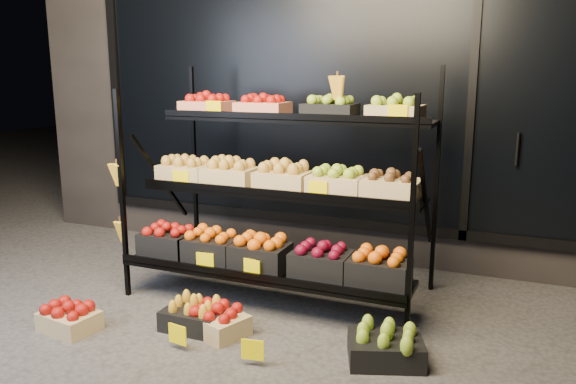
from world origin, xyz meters
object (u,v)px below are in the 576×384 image
at_px(display_rack, 276,191).
at_px(floor_crate_left, 69,317).
at_px(floor_crate_midleft, 195,315).
at_px(floor_crate_midright, 217,319).

xyz_separation_m(display_rack, floor_crate_left, (-0.99, -1.03, -0.70)).
bearing_deg(display_rack, floor_crate_left, -133.83).
bearing_deg(display_rack, floor_crate_midleft, -110.49).
height_order(floor_crate_left, floor_crate_midright, floor_crate_midright).
xyz_separation_m(floor_crate_left, floor_crate_midleft, (0.73, 0.32, 0.01)).
distance_m(display_rack, floor_crate_midleft, 1.03).
distance_m(floor_crate_left, floor_crate_midright, 0.95).
xyz_separation_m(floor_crate_midleft, floor_crate_midright, (0.16, -0.00, -0.00)).
height_order(display_rack, floor_crate_midright, display_rack).
distance_m(floor_crate_midleft, floor_crate_midright, 0.16).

